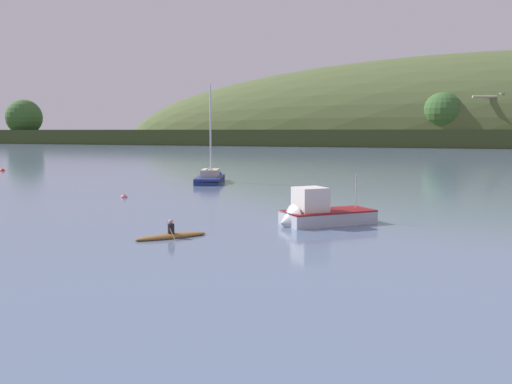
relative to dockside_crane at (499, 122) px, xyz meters
name	(u,v)px	position (x,y,z in m)	size (l,w,h in m)	color
far_shoreline_hill	(504,144)	(1.23, 34.08, -7.61)	(405.91, 122.38, 67.68)	#35401E
dockside_crane	(499,122)	(0.00, 0.00, 0.00)	(10.98, 6.96, 16.71)	#4C4C51
sailboat_midwater_white	(211,180)	(-22.60, -142.53, -7.66)	(5.16, 7.94, 10.70)	navy
fishing_boat_moored	(319,216)	(-4.60, -162.58, -7.42)	(5.19, 5.47, 3.49)	#ADB2BC
canoe_with_paddler	(171,236)	(-9.78, -169.27, -7.76)	(2.67, 3.36, 1.02)	brown
mooring_buoy_midchannel	(2,171)	(-54.29, -140.26, -7.86)	(0.58, 0.58, 0.66)	red
mooring_buoy_off_fishing_boat	(124,198)	(-22.09, -157.05, -7.86)	(0.51, 0.51, 0.59)	#E06675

